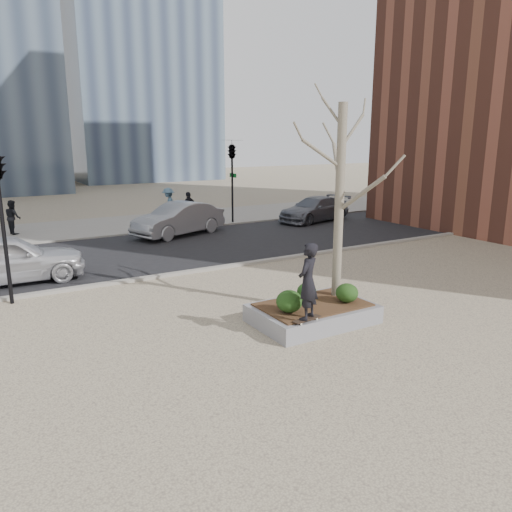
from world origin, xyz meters
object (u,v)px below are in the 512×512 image
planter (313,314)px  skateboarder (308,281)px  skateboard (307,320)px  police_car (7,259)px

planter → skateboarder: skateboarder is taller
planter → skateboarder: size_ratio=1.66×
skateboard → police_car: (-5.55, 8.68, 0.34)m
planter → skateboard: 1.21m
skateboarder → police_car: 10.32m
police_car → skateboarder: bearing=-145.5°
planter → skateboarder: bearing=-133.9°
skateboarder → police_car: (-5.55, 8.68, -0.60)m
skateboard → planter: bearing=37.1°
skateboard → skateboarder: skateboarder is taller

